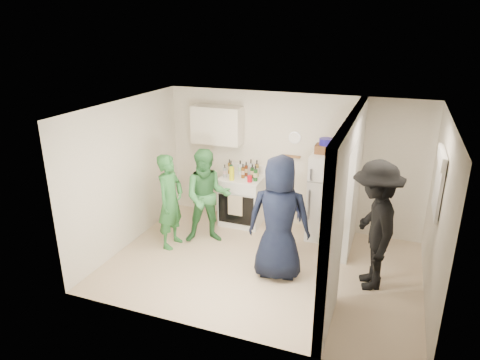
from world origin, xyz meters
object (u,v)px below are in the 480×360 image
object	(u,v)px
fridge	(328,197)
wicker_basket	(326,149)
person_green_left	(170,201)
person_navy	(279,218)
blue_bowl	(326,142)
yellow_cup_stack_top	(344,150)
person_nook	(374,226)
stove	(242,200)
person_green_center	(207,197)
person_denim	(280,209)

from	to	relation	value
fridge	wicker_basket	bearing A→B (deg)	153.43
person_green_left	person_navy	distance (m)	1.99
blue_bowl	person_navy	distance (m)	1.79
blue_bowl	person_green_left	world-z (taller)	blue_bowl
yellow_cup_stack_top	person_green_left	xyz separation A→B (m)	(-2.65, -1.13, -0.86)
wicker_basket	blue_bowl	distance (m)	0.13
wicker_basket	yellow_cup_stack_top	distance (m)	0.36
wicker_basket	person_nook	bearing A→B (deg)	-54.30
stove	yellow_cup_stack_top	distance (m)	2.20
wicker_basket	person_navy	xyz separation A→B (m)	(-0.36, -1.56, -0.67)
person_green_left	person_nook	world-z (taller)	person_nook
fridge	person_navy	size ratio (longest dim) A/B	0.82
person_green_left	person_navy	size ratio (longest dim) A/B	0.86
wicker_basket	person_green_center	bearing A→B (deg)	-153.24
person_nook	person_denim	bearing A→B (deg)	-122.46
stove	wicker_basket	distance (m)	1.90
person_green_center	person_denim	size ratio (longest dim) A/B	1.09
fridge	yellow_cup_stack_top	xyz separation A→B (m)	(0.22, -0.10, 0.90)
wicker_basket	fridge	bearing A→B (deg)	-26.57
person_denim	person_navy	bearing A→B (deg)	-46.56
yellow_cup_stack_top	blue_bowl	bearing A→B (deg)	154.89
fridge	wicker_basket	size ratio (longest dim) A/B	4.43
stove	wicker_basket	xyz separation A→B (m)	(1.51, 0.02, 1.16)
blue_bowl	person_denim	bearing A→B (deg)	-123.03
blue_bowl	wicker_basket	bearing A→B (deg)	0.00
person_green_center	person_denim	world-z (taller)	person_green_center
stove	person_green_center	distance (m)	1.01
person_navy	blue_bowl	bearing A→B (deg)	-113.35
yellow_cup_stack_top	person_nook	world-z (taller)	person_nook
yellow_cup_stack_top	person_nook	distance (m)	1.52
person_green_center	person_nook	size ratio (longest dim) A/B	0.88
wicker_basket	person_denim	distance (m)	1.32
person_green_center	wicker_basket	bearing A→B (deg)	2.32
stove	blue_bowl	size ratio (longest dim) A/B	3.91
yellow_cup_stack_top	person_green_center	size ratio (longest dim) A/B	0.15
stove	person_denim	xyz separation A→B (m)	(0.96, -0.82, 0.30)
person_navy	person_nook	world-z (taller)	person_nook
person_green_left	person_denim	world-z (taller)	person_green_left
fridge	wicker_basket	distance (m)	0.86
wicker_basket	blue_bowl	size ratio (longest dim) A/B	1.46
blue_bowl	person_nook	world-z (taller)	person_nook
stove	person_navy	world-z (taller)	person_navy
stove	person_nook	distance (m)	2.83
stove	yellow_cup_stack_top	world-z (taller)	yellow_cup_stack_top
stove	person_green_center	size ratio (longest dim) A/B	0.56
person_green_center	yellow_cup_stack_top	bearing A→B (deg)	-4.73
yellow_cup_stack_top	person_navy	xyz separation A→B (m)	(-0.68, -1.41, -0.72)
person_green_left	person_navy	bearing A→B (deg)	-95.05
wicker_basket	person_navy	bearing A→B (deg)	-103.16
person_green_center	person_navy	bearing A→B (deg)	-48.35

